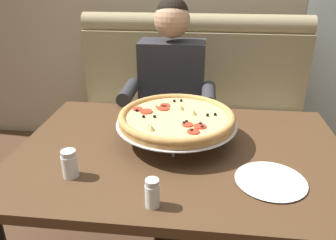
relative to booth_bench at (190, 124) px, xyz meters
The scene contains 7 objects.
booth_bench is the anchor object (origin of this frame).
dining_table 0.97m from the booth_bench, 90.00° to the right, with size 1.38×0.95×0.73m.
diner_main 0.43m from the booth_bench, 113.82° to the right, with size 0.54×0.64×1.27m.
pizza 0.97m from the booth_bench, 91.72° to the right, with size 0.52×0.52×0.14m.
shaker_pepper_flakes 1.37m from the booth_bench, 92.61° to the right, with size 0.05×0.05×0.10m.
shaker_oregano 1.30m from the booth_bench, 107.91° to the right, with size 0.06×0.06×0.11m.
plate_near_left 1.24m from the booth_bench, 73.47° to the right, with size 0.25×0.25×0.02m.
Camera 1 is at (0.09, -1.23, 1.43)m, focal length 35.86 mm.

